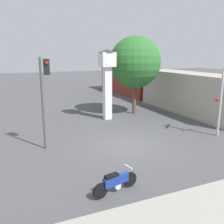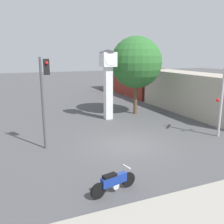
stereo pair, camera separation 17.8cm
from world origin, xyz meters
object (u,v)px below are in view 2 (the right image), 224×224
(clock_tower, at_px, (108,74))
(freight_train, at_px, (155,85))
(motorcycle, at_px, (114,182))
(railroad_crossing_signal, at_px, (222,100))
(traffic_light, at_px, (44,87))
(street_tree, at_px, (136,63))

(clock_tower, xyz_separation_m, freight_train, (7.45, 5.18, -1.79))
(motorcycle, bearing_deg, clock_tower, 55.81)
(freight_train, height_order, railroad_crossing_signal, railroad_crossing_signal)
(motorcycle, relative_size, traffic_light, 0.40)
(traffic_light, height_order, railroad_crossing_signal, traffic_light)
(railroad_crossing_signal, bearing_deg, clock_tower, 125.38)
(railroad_crossing_signal, height_order, street_tree, street_tree)
(traffic_light, relative_size, railroad_crossing_signal, 1.16)
(motorcycle, height_order, street_tree, street_tree)
(railroad_crossing_signal, xyz_separation_m, street_tree, (-1.92, 7.33, 2.01))
(traffic_light, bearing_deg, railroad_crossing_signal, -11.66)
(traffic_light, xyz_separation_m, street_tree, (8.10, 5.26, 0.99))
(clock_tower, bearing_deg, railroad_crossing_signal, -54.62)
(clock_tower, height_order, traffic_light, clock_tower)
(clock_tower, bearing_deg, traffic_light, -139.72)
(motorcycle, height_order, freight_train, freight_train)
(motorcycle, distance_m, freight_train, 18.93)
(freight_train, bearing_deg, railroad_crossing_signal, -103.27)
(motorcycle, xyz_separation_m, freight_train, (11.25, 15.17, 1.28))
(clock_tower, height_order, street_tree, street_tree)
(motorcycle, xyz_separation_m, street_tree, (6.56, 10.73, 3.86))
(traffic_light, xyz_separation_m, railroad_crossing_signal, (10.02, -2.07, -1.02))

